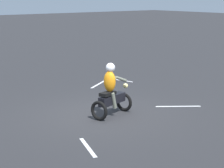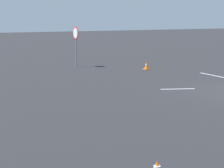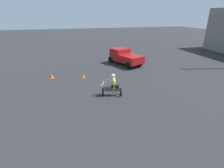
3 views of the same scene
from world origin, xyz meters
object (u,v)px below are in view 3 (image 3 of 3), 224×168
object	(u,v)px
pickup_truck	(125,57)
traffic_cone_near_left	(84,76)
motorcycle_rider_background	(112,86)
traffic_cone_mid_center	(52,76)

from	to	relation	value
pickup_truck	traffic_cone_near_left	xyz separation A→B (m)	(3.33, -5.14, -0.77)
motorcycle_rider_background	pickup_truck	bearing A→B (deg)	-9.48
traffic_cone_near_left	traffic_cone_mid_center	world-z (taller)	traffic_cone_mid_center
motorcycle_rider_background	pickup_truck	world-z (taller)	pickup_truck
traffic_cone_mid_center	motorcycle_rider_background	bearing A→B (deg)	41.66
pickup_truck	traffic_cone_near_left	world-z (taller)	pickup_truck
traffic_cone_near_left	pickup_truck	bearing A→B (deg)	122.93
pickup_truck	traffic_cone_mid_center	world-z (taller)	pickup_truck
motorcycle_rider_background	pickup_truck	xyz separation A→B (m)	(-7.58, 3.55, 0.20)
pickup_truck	traffic_cone_near_left	bearing A→B (deg)	-169.18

